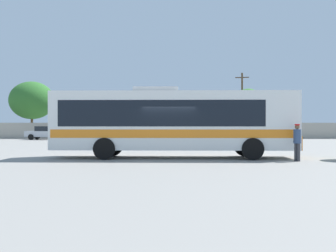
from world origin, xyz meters
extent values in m
plane|color=gray|center=(0.00, 10.00, 0.00)|extent=(300.00, 300.00, 0.00)
cube|color=#9E998C|center=(0.00, 29.48, 0.97)|extent=(80.00, 0.30, 1.94)
cube|color=white|center=(0.27, 0.34, 1.86)|extent=(12.00, 2.94, 2.83)
cube|color=black|center=(-0.32, 0.36, 2.20)|extent=(9.85, 2.90, 1.25)
cube|color=orange|center=(0.27, 0.34, 1.24)|extent=(11.76, 2.96, 0.40)
cube|color=#19212D|center=(6.24, 0.15, 2.37)|extent=(0.12, 2.30, 1.47)
cube|color=orange|center=(6.25, 0.15, 0.78)|extent=(0.14, 2.50, 0.68)
cube|color=#B2B2B2|center=(-0.62, 0.37, 3.40)|extent=(2.25, 1.47, 0.24)
cylinder|color=black|center=(4.00, 1.44, 0.52)|extent=(1.05, 0.33, 1.04)
cylinder|color=black|center=(3.92, -1.00, 0.52)|extent=(1.05, 0.33, 1.04)
cylinder|color=black|center=(-2.96, 1.68, 0.52)|extent=(1.05, 0.33, 1.04)
cylinder|color=black|center=(-3.05, -0.77, 0.52)|extent=(1.05, 0.33, 1.04)
cylinder|color=#38383D|center=(5.77, -1.57, 0.40)|extent=(0.15, 0.15, 0.81)
cylinder|color=#38383D|center=(5.85, -1.71, 0.40)|extent=(0.15, 0.15, 0.81)
cylinder|color=#33476B|center=(5.81, -1.64, 1.13)|extent=(0.46, 0.46, 0.64)
sphere|color=brown|center=(5.81, -1.64, 1.56)|extent=(0.22, 0.22, 0.22)
cylinder|color=red|center=(5.81, -1.64, 1.66)|extent=(0.23, 0.23, 0.07)
cube|color=#B7BABF|center=(-13.81, 26.32, 0.65)|extent=(4.40, 2.13, 0.66)
cube|color=black|center=(-13.59, 26.30, 1.25)|extent=(2.47, 1.84, 0.54)
cylinder|color=black|center=(-15.20, 25.54, 0.32)|extent=(0.66, 0.27, 0.64)
cylinder|color=black|center=(-15.06, 27.30, 0.32)|extent=(0.66, 0.27, 0.64)
cylinder|color=black|center=(-12.56, 25.33, 0.32)|extent=(0.66, 0.27, 0.64)
cylinder|color=black|center=(-12.42, 27.09, 0.32)|extent=(0.66, 0.27, 0.64)
cube|color=red|center=(-7.99, 25.49, 0.63)|extent=(4.51, 1.88, 0.62)
cube|color=black|center=(-7.77, 25.49, 1.19)|extent=(2.49, 1.70, 0.51)
cylinder|color=black|center=(-9.37, 24.58, 0.32)|extent=(0.64, 0.23, 0.64)
cylinder|color=black|center=(-9.40, 26.34, 0.32)|extent=(0.64, 0.23, 0.64)
cylinder|color=black|center=(-6.59, 24.63, 0.32)|extent=(0.64, 0.23, 0.64)
cylinder|color=black|center=(-6.62, 26.39, 0.32)|extent=(0.64, 0.23, 0.64)
cylinder|color=#4C3823|center=(9.94, 33.46, 4.27)|extent=(0.24, 0.24, 8.53)
cube|color=#473321|center=(9.94, 33.46, 7.93)|extent=(1.77, 0.59, 0.12)
cylinder|color=brown|center=(-18.15, 34.86, 1.45)|extent=(0.32, 0.32, 2.90)
ellipsoid|color=#2D6628|center=(-18.15, 34.86, 4.99)|extent=(5.97, 5.97, 5.07)
cylinder|color=brown|center=(-8.02, 33.21, 1.36)|extent=(0.32, 0.32, 2.72)
ellipsoid|color=#38752D|center=(-8.02, 33.21, 4.16)|extent=(4.11, 4.11, 3.49)
cylinder|color=brown|center=(-3.67, 35.41, 1.49)|extent=(0.32, 0.32, 2.98)
ellipsoid|color=#2D6628|center=(-3.67, 35.41, 4.19)|extent=(3.48, 3.48, 2.96)
cylinder|color=brown|center=(10.73, 33.33, 1.87)|extent=(0.32, 0.32, 3.74)
ellipsoid|color=#38752D|center=(10.73, 33.33, 4.96)|extent=(3.50, 3.50, 2.97)
camera|label=1|loc=(-0.16, -19.99, 1.63)|focal=43.51mm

